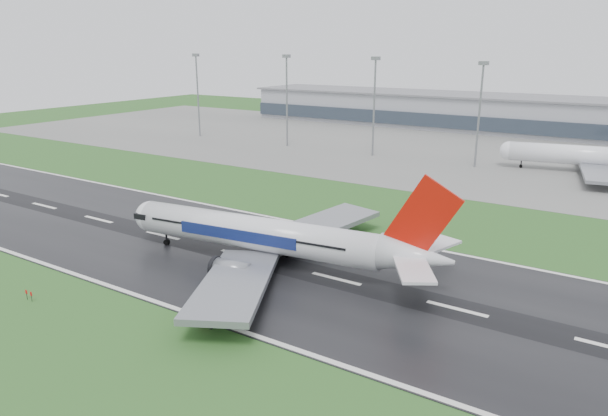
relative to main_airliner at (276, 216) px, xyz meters
The scene contains 11 objects.
ground 12.26m from the main_airliner, behind, with size 520.00×520.00×0.00m, color #23511D.
runway 12.22m from the main_airliner, behind, with size 400.00×45.00×0.10m, color black.
apron 126.01m from the main_airliner, 93.80° to the left, with size 400.00×130.00×0.08m, color slate.
terminal 185.61m from the main_airliner, 92.58° to the left, with size 240.00×36.00×15.00m, color gray.
main_airliner is the anchor object (origin of this frame).
parked_airliner 116.99m from the main_airliner, 70.92° to the left, with size 56.74×52.83×16.63m, color white, non-canonical shape.
runway_sign 25.08m from the main_airliner, 78.60° to the right, with size 2.30×0.26×1.04m, color black, non-canonical shape.
floodmast_0 149.89m from the main_airliner, 137.87° to the left, with size 0.64×0.64×32.89m, color gray.
floodmast_1 120.37m from the main_airliner, 123.30° to the left, with size 0.64×0.64×32.80m, color gray.
floodmast_2 105.00m from the main_airliner, 106.56° to the left, with size 0.64×0.64×32.36m, color gray.
floodmast_3 100.81m from the main_airliner, 86.65° to the left, with size 0.64×0.64×31.32m, color gray.
Camera 1 is at (59.86, -72.46, 36.45)m, focal length 32.32 mm.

